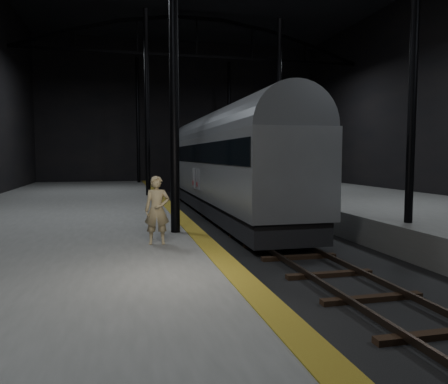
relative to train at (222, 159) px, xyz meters
name	(u,v)px	position (x,y,z in m)	size (l,w,h in m)	color
ground	(259,236)	(0.00, -6.28, -3.02)	(44.00, 44.00, 0.00)	black
platform_left	(58,231)	(-7.50, -6.28, -2.52)	(9.00, 43.80, 1.00)	#585855
platform_right	(423,217)	(7.50, -6.28, -2.52)	(9.00, 43.80, 1.00)	#585855
tactile_strip	(177,213)	(-3.25, -6.28, -2.01)	(0.50, 43.80, 0.01)	brown
track	(259,234)	(0.00, -6.28, -2.95)	(2.40, 43.00, 0.24)	#3F3328
train	(222,159)	(0.00, 0.00, 0.00)	(3.03, 20.23, 5.41)	#A2A4AA
woman	(157,210)	(-4.44, -11.85, -1.18)	(0.61, 0.40, 1.68)	tan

